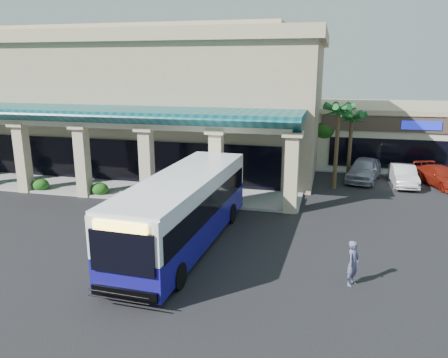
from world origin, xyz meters
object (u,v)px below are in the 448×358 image
(pedestrian, at_px, (353,263))
(car_red, at_px, (441,177))
(transit_bus, at_px, (184,211))
(car_silver, at_px, (364,169))
(car_white, at_px, (403,175))

(pedestrian, bearing_deg, car_red, 5.54)
(car_red, bearing_deg, pedestrian, -133.90)
(transit_bus, relative_size, car_red, 2.54)
(transit_bus, height_order, car_silver, transit_bus)
(pedestrian, distance_m, car_red, 17.98)
(car_red, bearing_deg, car_silver, 154.66)
(transit_bus, bearing_deg, pedestrian, -13.25)
(pedestrian, height_order, car_red, pedestrian)
(transit_bus, xyz_separation_m, car_white, (11.70, 14.16, -0.99))
(transit_bus, xyz_separation_m, car_red, (14.30, 14.58, -1.02))
(car_white, relative_size, car_red, 0.92)
(car_silver, xyz_separation_m, car_red, (5.28, -0.30, -0.16))
(car_silver, height_order, car_white, car_silver)
(pedestrian, xyz_separation_m, car_silver, (1.39, 16.99, -0.05))
(car_silver, distance_m, car_red, 5.29)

